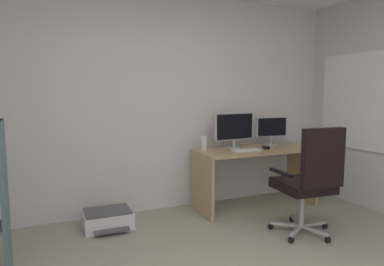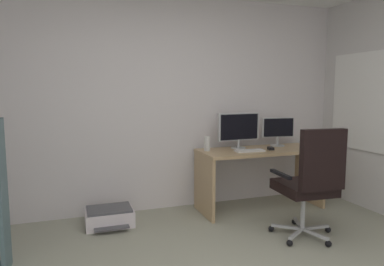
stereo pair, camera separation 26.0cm
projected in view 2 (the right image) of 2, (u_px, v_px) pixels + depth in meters
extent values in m
cube|color=silver|center=(152.00, 104.00, 4.18)|extent=(4.90, 0.10, 2.54)
cube|color=white|center=(371.00, 102.00, 4.16)|extent=(0.01, 1.11, 1.10)
cube|color=white|center=(370.00, 102.00, 4.16)|extent=(0.02, 1.19, 1.18)
cube|color=tan|center=(260.00, 151.00, 4.23)|extent=(1.49, 0.61, 0.04)
cube|color=tan|center=(204.00, 186.00, 4.04)|extent=(0.04, 0.58, 0.69)
cube|color=tan|center=(310.00, 176.00, 4.51)|extent=(0.04, 0.58, 0.69)
cylinder|color=#B2B5B7|center=(238.00, 148.00, 4.30)|extent=(0.18, 0.18, 0.01)
cylinder|color=#B2B5B7|center=(238.00, 143.00, 4.29)|extent=(0.03, 0.03, 0.10)
cube|color=#B7BABC|center=(239.00, 127.00, 4.27)|extent=(0.55, 0.07, 0.33)
cube|color=black|center=(240.00, 127.00, 4.25)|extent=(0.51, 0.04, 0.31)
cylinder|color=#B2B5B7|center=(277.00, 145.00, 4.48)|extent=(0.18, 0.18, 0.01)
cylinder|color=#B2B5B7|center=(277.00, 141.00, 4.47)|extent=(0.03, 0.03, 0.11)
cube|color=#B7BABC|center=(278.00, 127.00, 4.45)|extent=(0.43, 0.08, 0.25)
cube|color=black|center=(279.00, 127.00, 4.43)|extent=(0.40, 0.05, 0.23)
cube|color=silver|center=(250.00, 151.00, 4.07)|extent=(0.35, 0.15, 0.02)
cube|color=black|center=(271.00, 148.00, 4.19)|extent=(0.08, 0.11, 0.03)
cylinder|color=silver|center=(207.00, 144.00, 4.10)|extent=(0.07, 0.07, 0.17)
cube|color=#B7BABC|center=(315.00, 227.00, 3.52)|extent=(0.30, 0.05, 0.02)
sphere|color=black|center=(328.00, 230.00, 3.56)|extent=(0.06, 0.06, 0.06)
cube|color=#B7BABC|center=(298.00, 223.00, 3.62)|extent=(0.14, 0.29, 0.02)
sphere|color=black|center=(295.00, 222.00, 3.78)|extent=(0.06, 0.06, 0.06)
cube|color=#B7BABC|center=(286.00, 227.00, 3.53)|extent=(0.25, 0.22, 0.02)
sphere|color=black|center=(271.00, 229.00, 3.59)|extent=(0.06, 0.06, 0.06)
cube|color=#B7BABC|center=(296.00, 234.00, 3.36)|extent=(0.27, 0.19, 0.02)
sphere|color=black|center=(290.00, 243.00, 3.25)|extent=(0.06, 0.06, 0.06)
cube|color=#B7BABC|center=(315.00, 234.00, 3.35)|extent=(0.10, 0.30, 0.02)
sphere|color=black|center=(328.00, 244.00, 3.23)|extent=(0.06, 0.06, 0.06)
cylinder|color=#B7BABC|center=(303.00, 211.00, 3.45)|extent=(0.04, 0.04, 0.37)
cube|color=black|center=(304.00, 187.00, 3.43)|extent=(0.51, 0.52, 0.10)
cube|color=black|center=(323.00, 160.00, 3.12)|extent=(0.44, 0.10, 0.55)
cube|color=black|center=(281.00, 174.00, 3.34)|extent=(0.06, 0.35, 0.03)
cube|color=black|center=(327.00, 171.00, 3.48)|extent=(0.06, 0.35, 0.03)
cube|color=#4D676D|center=(3.00, 197.00, 2.72)|extent=(0.03, 0.30, 1.22)
cube|color=silver|center=(109.00, 218.00, 3.75)|extent=(0.50, 0.35, 0.17)
cube|color=#4C4C51|center=(109.00, 209.00, 3.74)|extent=(0.46, 0.32, 0.02)
cube|color=#4C4C51|center=(112.00, 228.00, 3.55)|extent=(0.35, 0.10, 0.01)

